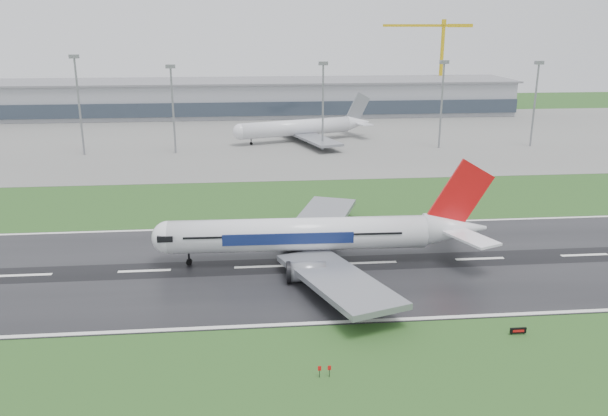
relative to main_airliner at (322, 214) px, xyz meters
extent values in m
plane|color=#21481A|center=(-11.21, -1.61, -8.91)|extent=(520.00, 520.00, 0.00)
cube|color=black|center=(-11.21, -1.61, -8.86)|extent=(400.00, 45.00, 0.10)
cube|color=slate|center=(-11.21, 123.39, -8.87)|extent=(400.00, 130.00, 0.08)
cube|color=gray|center=(-11.21, 183.39, -1.41)|extent=(240.00, 36.00, 15.00)
cylinder|color=gray|center=(-65.58, 98.39, 6.33)|extent=(0.64, 0.64, 30.49)
cylinder|color=gray|center=(-36.34, 98.39, 4.73)|extent=(0.64, 0.64, 27.28)
cylinder|color=gray|center=(12.28, 98.39, 5.05)|extent=(0.64, 0.64, 27.93)
cylinder|color=gray|center=(52.34, 98.39, 5.13)|extent=(0.64, 0.64, 28.10)
cylinder|color=gray|center=(84.81, 98.39, 4.95)|extent=(0.64, 0.64, 27.72)
camera|label=1|loc=(-12.82, -101.53, 32.56)|focal=36.03mm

